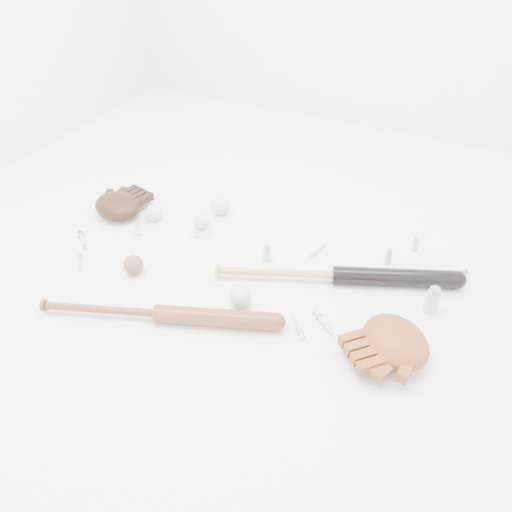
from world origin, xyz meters
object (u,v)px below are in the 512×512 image
at_px(bat_wood, 158,313).
at_px(pedestal, 202,231).
at_px(bat_dark, 335,275).
at_px(glove_dark, 118,206).

height_order(bat_wood, pedestal, bat_wood).
distance_m(bat_wood, pedestal, 0.51).
height_order(bat_dark, glove_dark, glove_dark).
relative_size(bat_dark, glove_dark, 3.61).
xyz_separation_m(bat_dark, pedestal, (-0.60, 0.04, -0.02)).
xyz_separation_m(bat_dark, bat_wood, (-0.48, -0.46, -0.00)).
bearing_deg(bat_wood, glove_dark, 118.54).
bearing_deg(bat_dark, pedestal, 153.25).
relative_size(bat_wood, pedestal, 13.16).
bearing_deg(bat_wood, bat_dark, 23.07).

